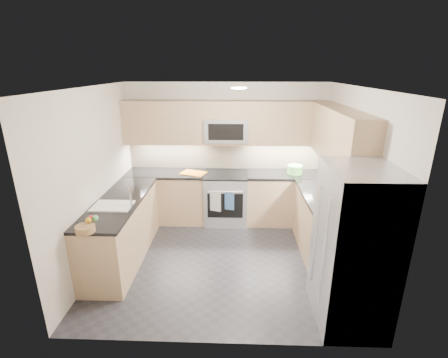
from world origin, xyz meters
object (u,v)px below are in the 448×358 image
utensil_bowl (295,169)px  fruit_basket (85,229)px  gas_range (226,198)px  refrigerator (354,248)px  cutting_board (193,173)px  microwave (226,130)px

utensil_bowl → fruit_basket: (-2.78, -2.28, -0.04)m
gas_range → utensil_bowl: (1.23, 0.03, 0.56)m
refrigerator → utensil_bowl: size_ratio=6.73×
refrigerator → cutting_board: bearing=130.2°
gas_range → utensil_bowl: size_ratio=3.40×
microwave → cutting_board: bearing=-165.4°
gas_range → cutting_board: cutting_board is taller
refrigerator → fruit_basket: refrigerator is taller
gas_range → cutting_board: size_ratio=2.15×
cutting_board → utensil_bowl: bearing=1.7°
refrigerator → cutting_board: (-2.03, 2.40, 0.05)m
gas_range → fruit_basket: fruit_basket is taller
refrigerator → utensil_bowl: 2.47m
utensil_bowl → cutting_board: (-1.81, -0.05, -0.07)m
gas_range → fruit_basket: 2.78m
refrigerator → fruit_basket: (-3.00, 0.18, 0.08)m
gas_range → cutting_board: bearing=-177.4°
fruit_basket → refrigerator: bearing=-3.4°
refrigerator → cutting_board: refrigerator is taller
microwave → refrigerator: (1.45, -2.55, -0.80)m
microwave → refrigerator: size_ratio=0.42×
fruit_basket → gas_range: bearing=55.4°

